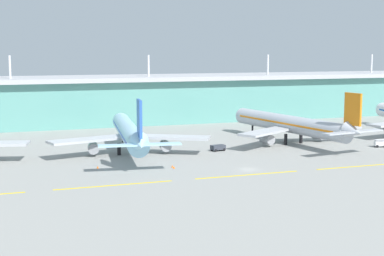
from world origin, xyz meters
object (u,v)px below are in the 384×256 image
Objects in this scene: airliner_near_middle at (129,133)px; safety_cone_right_wingtip at (98,167)px; baggage_cart at (380,143)px; safety_cone_nose_front at (174,167)px; safety_cone_left_wingtip at (172,166)px; pushback_tug at (218,147)px; airliner_far_middle at (291,124)px.

airliner_near_middle is 23.18m from safety_cone_right_wingtip.
safety_cone_nose_front is (-73.20, -10.23, -0.91)m from baggage_cart.
baggage_cart is at bearing 6.88° from safety_cone_left_wingtip.
airliner_near_middle reaches higher than pushback_tug.
airliner_near_middle is 26.66m from safety_cone_nose_front.
airliner_near_middle reaches higher than safety_cone_right_wingtip.
airliner_near_middle is at bearing 171.58° from pushback_tug.
airliner_far_middle reaches higher than safety_cone_right_wingtip.
safety_cone_right_wingtip is at bearing 160.24° from safety_cone_nose_front.
safety_cone_right_wingtip is (-68.72, -19.83, -6.10)m from airliner_far_middle.
pushback_tug reaches higher than safety_cone_left_wingtip.
safety_cone_nose_front is at bearing -134.87° from pushback_tug.
safety_cone_right_wingtip is at bearing -125.05° from airliner_near_middle.
airliner_near_middle is at bearing 169.34° from baggage_cart.
safety_cone_left_wingtip is at bearing -136.85° from pushback_tug.
airliner_far_middle is 56.65m from safety_cone_nose_front.
baggage_cart is 5.66× the size of safety_cone_left_wingtip.
safety_cone_left_wingtip is at bearing 91.26° from safety_cone_nose_front.
airliner_near_middle is 13.91× the size of pushback_tug.
safety_cone_nose_front is at bearing -75.98° from airliner_near_middle.
safety_cone_right_wingtip is (-92.33, -3.35, -0.91)m from baggage_cart.
safety_cone_right_wingtip is (-19.13, 6.87, 0.00)m from safety_cone_nose_front.
airliner_far_middle is at bearing 1.56° from airliner_near_middle.
airliner_near_middle is 1.01× the size of airliner_far_middle.
safety_cone_right_wingtip is (-12.84, -18.31, -6.10)m from airliner_near_middle.
airliner_near_middle is 94.82× the size of safety_cone_nose_front.
airliner_far_middle is 16.65× the size of baggage_cart.
safety_cone_left_wingtip is 1.00× the size of safety_cone_nose_front.
safety_cone_right_wingtip is at bearing 163.97° from safety_cone_left_wingtip.
safety_cone_left_wingtip is (-73.23, -8.84, -0.91)m from baggage_cart.
airliner_near_middle reaches higher than baggage_cart.
airliner_far_middle is 71.79m from safety_cone_right_wingtip.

